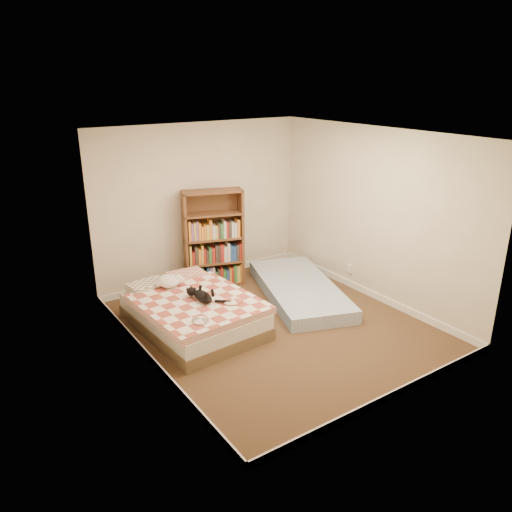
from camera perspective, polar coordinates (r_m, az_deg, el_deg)
room at (r=6.28m, az=2.31°, el=1.81°), size 3.51×4.01×2.51m
bed at (r=6.66m, az=-7.30°, el=-6.28°), size 1.44×1.92×0.49m
bookshelf at (r=7.85m, az=-4.93°, el=0.62°), size 1.01×0.58×1.53m
floor_mattress at (r=7.58m, az=4.97°, el=-3.84°), size 1.67×2.41×0.20m
black_cat at (r=6.42m, az=-6.20°, el=-4.50°), size 0.29×0.64×0.14m
white_dog at (r=6.87m, az=-9.87°, el=-2.83°), size 0.39×0.42×0.16m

